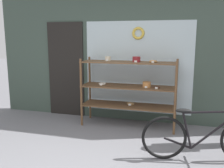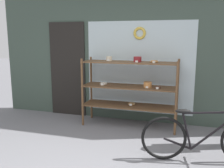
{
  "view_description": "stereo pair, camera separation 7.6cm",
  "coord_description": "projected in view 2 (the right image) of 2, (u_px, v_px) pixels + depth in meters",
  "views": [
    {
      "loc": [
        1.06,
        -2.7,
        1.77
      ],
      "look_at": [
        0.04,
        0.98,
        1.05
      ],
      "focal_mm": 40.0,
      "sensor_mm": 36.0,
      "label": 1
    },
    {
      "loc": [
        1.13,
        -2.68,
        1.77
      ],
      "look_at": [
        0.04,
        0.98,
        1.05
      ],
      "focal_mm": 40.0,
      "sensor_mm": 36.0,
      "label": 2
    }
  ],
  "objects": [
    {
      "name": "bicycle",
      "position": [
        203.0,
        138.0,
        3.56
      ],
      "size": [
        1.75,
        0.51,
        0.79
      ],
      "rotation": [
        0.0,
        0.0,
        0.19
      ],
      "color": "black",
      "rests_on": "ground_plane"
    },
    {
      "name": "storefront_facade",
      "position": [
        129.0,
        32.0,
        5.15
      ],
      "size": [
        6.01,
        0.13,
        3.88
      ],
      "color": "#3D4C42",
      "rests_on": "ground_plane"
    },
    {
      "name": "display_case",
      "position": [
        130.0,
        85.0,
        4.93
      ],
      "size": [
        1.87,
        0.54,
        1.4
      ],
      "color": "brown",
      "rests_on": "ground_plane"
    }
  ]
}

